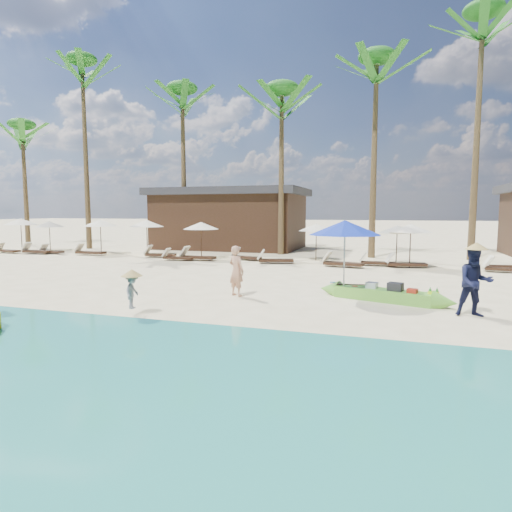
% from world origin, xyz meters
% --- Properties ---
extents(ground, '(240.00, 240.00, 0.00)m').
position_xyz_m(ground, '(0.00, 0.00, 0.00)').
color(ground, '#FCEABA').
rests_on(ground, ground).
extents(wet_sand_strip, '(240.00, 4.50, 0.01)m').
position_xyz_m(wet_sand_strip, '(0.00, -5.00, 0.00)').
color(wet_sand_strip, tan).
rests_on(wet_sand_strip, ground).
extents(green_canoe, '(4.50, 1.70, 0.59)m').
position_xyz_m(green_canoe, '(3.05, 1.57, 0.20)').
color(green_canoe, '#6AC33B').
rests_on(green_canoe, ground).
extents(tourist, '(0.69, 0.60, 1.61)m').
position_xyz_m(tourist, '(-1.42, 0.97, 0.80)').
color(tourist, tan).
rests_on(tourist, ground).
extents(vendor_green, '(0.94, 0.77, 1.79)m').
position_xyz_m(vendor_green, '(5.30, 0.29, 0.89)').
color(vendor_green, black).
rests_on(vendor_green, ground).
extents(vendor_yellow, '(0.45, 0.64, 0.91)m').
position_xyz_m(vendor_yellow, '(-3.10, -2.24, 0.63)').
color(vendor_yellow, gray).
rests_on(vendor_yellow, ground).
extents(blue_umbrella, '(2.24, 2.24, 2.41)m').
position_xyz_m(blue_umbrella, '(1.86, 1.80, 2.18)').
color(blue_umbrella, '#99999E').
rests_on(blue_umbrella, ground).
extents(resort_parasol_0, '(2.14, 2.14, 2.21)m').
position_xyz_m(resort_parasol_0, '(-20.49, 10.93, 1.99)').
color(resort_parasol_0, '#351E15').
rests_on(resort_parasol_0, ground).
extents(lounger_0_right, '(1.82, 0.72, 0.60)m').
position_xyz_m(lounger_0_right, '(-20.42, 9.63, 0.20)').
color(lounger_0_right, '#351E15').
rests_on(lounger_0_right, ground).
extents(resort_parasol_1, '(1.95, 1.95, 2.01)m').
position_xyz_m(resort_parasol_1, '(-18.84, 11.68, 1.81)').
color(resort_parasol_1, '#351E15').
rests_on(resort_parasol_1, ground).
extents(lounger_1_left, '(1.94, 0.71, 0.65)m').
position_xyz_m(lounger_1_left, '(-18.15, 9.72, 0.22)').
color(lounger_1_left, '#351E15').
rests_on(lounger_1_left, ground).
extents(lounger_1_right, '(1.68, 0.65, 0.56)m').
position_xyz_m(lounger_1_right, '(-17.32, 10.09, 0.19)').
color(lounger_1_right, '#351E15').
rests_on(lounger_1_right, ground).
extents(resort_parasol_2, '(2.12, 2.12, 2.18)m').
position_xyz_m(resort_parasol_2, '(-14.00, 10.73, 1.97)').
color(resort_parasol_2, '#351E15').
rests_on(resort_parasol_2, ground).
extents(lounger_2_left, '(1.95, 0.67, 0.65)m').
position_xyz_m(lounger_2_left, '(-14.48, 10.15, 0.22)').
color(lounger_2_left, '#351E15').
rests_on(lounger_2_left, ground).
extents(resort_parasol_3, '(2.10, 2.10, 2.16)m').
position_xyz_m(resort_parasol_3, '(-10.95, 11.10, 1.95)').
color(resort_parasol_3, '#351E15').
rests_on(resort_parasol_3, ground).
extents(lounger_3_left, '(1.89, 0.76, 0.62)m').
position_xyz_m(lounger_3_left, '(-9.72, 10.30, 0.21)').
color(lounger_3_left, '#351E15').
rests_on(lounger_3_left, ground).
extents(lounger_3_right, '(1.77, 0.65, 0.59)m').
position_xyz_m(lounger_3_right, '(-7.97, 9.23, 0.20)').
color(lounger_3_right, '#351E15').
rests_on(lounger_3_right, ground).
extents(resort_parasol_4, '(2.02, 2.02, 2.08)m').
position_xyz_m(resort_parasol_4, '(-6.98, 10.32, 1.87)').
color(resort_parasol_4, '#351E15').
rests_on(resort_parasol_4, ground).
extents(lounger_4_left, '(2.00, 0.63, 0.68)m').
position_xyz_m(lounger_4_left, '(-6.97, 9.60, 0.23)').
color(lounger_4_left, '#351E15').
rests_on(lounger_4_left, ground).
extents(lounger_4_right, '(1.84, 0.96, 0.60)m').
position_xyz_m(lounger_4_right, '(-4.47, 10.53, 0.20)').
color(lounger_4_right, '#351E15').
rests_on(lounger_4_right, ground).
extents(resort_parasol_5, '(1.95, 1.95, 2.01)m').
position_xyz_m(resort_parasol_5, '(-0.67, 11.49, 1.81)').
color(resort_parasol_5, '#351E15').
rests_on(resort_parasol_5, ground).
extents(lounger_5_left, '(1.97, 1.06, 0.64)m').
position_xyz_m(lounger_5_left, '(-2.54, 9.54, 0.21)').
color(lounger_5_left, '#351E15').
rests_on(lounger_5_left, ground).
extents(resort_parasol_6, '(1.93, 1.93, 1.98)m').
position_xyz_m(resort_parasol_6, '(3.50, 10.92, 1.79)').
color(resort_parasol_6, '#351E15').
rests_on(resort_parasol_6, ground).
extents(lounger_6_left, '(2.06, 0.94, 0.67)m').
position_xyz_m(lounger_6_left, '(0.94, 9.14, 0.23)').
color(lounger_6_left, '#351E15').
rests_on(lounger_6_left, ground).
extents(lounger_6_right, '(1.77, 0.55, 0.60)m').
position_xyz_m(lounger_6_right, '(2.54, 10.12, 0.20)').
color(lounger_6_right, '#351E15').
rests_on(lounger_6_right, ground).
extents(resort_parasol_7, '(2.03, 2.03, 2.09)m').
position_xyz_m(resort_parasol_7, '(4.10, 9.95, 1.89)').
color(resort_parasol_7, '#351E15').
rests_on(resort_parasol_7, ground).
extents(lounger_7_left, '(1.97, 0.91, 0.65)m').
position_xyz_m(lounger_7_left, '(3.84, 9.85, 0.22)').
color(lounger_7_left, '#351E15').
rests_on(lounger_7_left, ground).
extents(lounger_7_right, '(1.75, 0.82, 0.57)m').
position_xyz_m(lounger_7_right, '(8.15, 10.47, 0.19)').
color(lounger_7_right, '#351E15').
rests_on(lounger_7_right, ground).
extents(lounger_8_left, '(1.79, 0.74, 0.59)m').
position_xyz_m(lounger_8_left, '(7.96, 9.47, 0.20)').
color(lounger_8_left, '#351E15').
rests_on(lounger_8_left, ground).
extents(palm_0, '(2.08, 2.08, 9.90)m').
position_xyz_m(palm_0, '(-24.62, 15.48, 8.11)').
color(palm_0, brown).
rests_on(palm_0, ground).
extents(palm_1, '(2.08, 2.08, 13.60)m').
position_xyz_m(palm_1, '(-17.59, 14.06, 10.82)').
color(palm_1, brown).
rests_on(palm_1, ground).
extents(palm_2, '(2.08, 2.08, 11.33)m').
position_xyz_m(palm_2, '(-10.45, 15.08, 9.18)').
color(palm_2, brown).
rests_on(palm_2, ground).
extents(palm_3, '(2.08, 2.08, 10.52)m').
position_xyz_m(palm_3, '(-3.36, 14.27, 8.58)').
color(palm_3, brown).
rests_on(palm_3, ground).
extents(palm_4, '(2.08, 2.08, 11.70)m').
position_xyz_m(palm_4, '(2.15, 14.01, 9.45)').
color(palm_4, brown).
rests_on(palm_4, ground).
extents(palm_5, '(2.08, 2.08, 13.60)m').
position_xyz_m(palm_5, '(7.45, 14.38, 10.82)').
color(palm_5, brown).
rests_on(palm_5, ground).
extents(pavilion_west, '(10.80, 6.60, 4.30)m').
position_xyz_m(pavilion_west, '(-8.00, 17.50, 2.19)').
color(pavilion_west, '#351E15').
rests_on(pavilion_west, ground).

